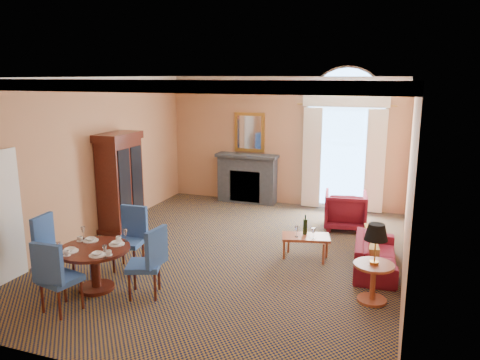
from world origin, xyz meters
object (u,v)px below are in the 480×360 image
(dining_table, at_px, (95,258))
(armchair, at_px, (345,210))
(side_table, at_px, (375,254))
(armoire, at_px, (120,183))
(coffee_table, at_px, (306,237))
(sofa, at_px, (375,254))

(dining_table, distance_m, armchair, 5.36)
(dining_table, distance_m, side_table, 4.18)
(armoire, relative_size, coffee_table, 2.22)
(coffee_table, distance_m, side_table, 1.83)
(armchair, height_order, side_table, side_table)
(dining_table, distance_m, sofa, 4.61)
(armchair, bearing_deg, sofa, 103.18)
(sofa, bearing_deg, armchair, 16.89)
(armoire, relative_size, side_table, 1.78)
(dining_table, relative_size, armchair, 1.21)
(armoire, height_order, armchair, armoire)
(armchair, bearing_deg, coffee_table, 69.18)
(armchair, height_order, coffee_table, armchair)
(coffee_table, bearing_deg, armoire, 160.76)
(dining_table, xyz_separation_m, armchair, (3.22, 4.29, -0.11))
(armoire, bearing_deg, dining_table, -64.06)
(sofa, xyz_separation_m, side_table, (0.05, -1.26, 0.48))
(armoire, distance_m, dining_table, 2.97)
(armchair, distance_m, coffee_table, 2.01)
(armoire, relative_size, sofa, 1.20)
(sofa, relative_size, side_table, 1.49)
(dining_table, relative_size, sofa, 0.62)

